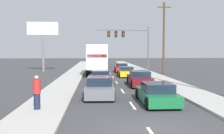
{
  "coord_description": "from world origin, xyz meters",
  "views": [
    {
      "loc": [
        -2.1,
        -9.17,
        3.06
      ],
      "look_at": [
        -0.46,
        14.31,
        1.52
      ],
      "focal_mm": 39.59,
      "sensor_mm": 36.0,
      "label": 1
    }
  ],
  "objects": [
    {
      "name": "car_yellow",
      "position": [
        1.63,
        20.03,
        0.54
      ],
      "size": [
        1.92,
        4.03,
        1.17
      ],
      "color": "yellow",
      "rests_on": "ground_plane"
    },
    {
      "name": "roadside_billboard",
      "position": [
        -9.64,
        27.58,
        5.26
      ],
      "size": [
        4.49,
        0.36,
        7.26
      ],
      "color": "slate",
      "rests_on": "ground_plane"
    },
    {
      "name": "traffic_signal_mast",
      "position": [
        2.61,
        29.59,
        5.24
      ],
      "size": [
        8.34,
        0.69,
        6.85
      ],
      "color": "#595B56",
      "rests_on": "ground_plane"
    },
    {
      "name": "sidewalk_right",
      "position": [
        4.81,
        20.0,
        0.07
      ],
      "size": [
        2.52,
        80.0,
        0.14
      ],
      "primitive_type": "cube",
      "color": "#B2AFA8",
      "rests_on": "ground_plane"
    },
    {
      "name": "sidewalk_left",
      "position": [
        -4.81,
        20.0,
        0.07
      ],
      "size": [
        2.52,
        80.0,
        0.14
      ],
      "primitive_type": "cube",
      "color": "#B2AFA8",
      "rests_on": "ground_plane"
    },
    {
      "name": "ground_plane",
      "position": [
        0.0,
        25.0,
        0.0
      ],
      "size": [
        140.0,
        140.0,
        0.0
      ],
      "primitive_type": "plane",
      "color": "#3D3D3F"
    },
    {
      "name": "box_truck",
      "position": [
        -1.79,
        21.71,
        2.13
      ],
      "size": [
        2.67,
        8.34,
        3.77
      ],
      "color": "white",
      "rests_on": "ground_plane"
    },
    {
      "name": "car_black",
      "position": [
        -1.57,
        14.28,
        0.56
      ],
      "size": [
        1.89,
        4.25,
        1.22
      ],
      "color": "black",
      "rests_on": "ground_plane"
    },
    {
      "name": "car_red",
      "position": [
        1.73,
        26.18,
        0.58
      ],
      "size": [
        2.01,
        4.21,
        1.27
      ],
      "color": "red",
      "rests_on": "ground_plane"
    },
    {
      "name": "car_gray",
      "position": [
        -1.78,
        7.14,
        0.61
      ],
      "size": [
        2.01,
        4.37,
        1.36
      ],
      "color": "slate",
      "rests_on": "ground_plane"
    },
    {
      "name": "car_maroon",
      "position": [
        1.8,
        12.11,
        0.62
      ],
      "size": [
        1.96,
        4.36,
        1.33
      ],
      "color": "maroon",
      "rests_on": "ground_plane"
    },
    {
      "name": "pedestrian_near_corner",
      "position": [
        -4.99,
        3.26,
        0.99
      ],
      "size": [
        0.38,
        0.38,
        1.7
      ],
      "color": "#1E233F",
      "rests_on": "sidewalk_left"
    },
    {
      "name": "car_green",
      "position": [
        1.49,
        4.84,
        0.56
      ],
      "size": [
        1.94,
        4.21,
        1.22
      ],
      "color": "#196B38",
      "rests_on": "ground_plane"
    },
    {
      "name": "lane_markings",
      "position": [
        0.0,
        21.89,
        0.0
      ],
      "size": [
        0.14,
        57.0,
        0.01
      ],
      "color": "silver",
      "rests_on": "ground_plane"
    },
    {
      "name": "utility_pole_mid",
      "position": [
        6.92,
        22.72,
        4.81
      ],
      "size": [
        1.8,
        0.28,
        9.33
      ],
      "color": "brown",
      "rests_on": "ground_plane"
    }
  ]
}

